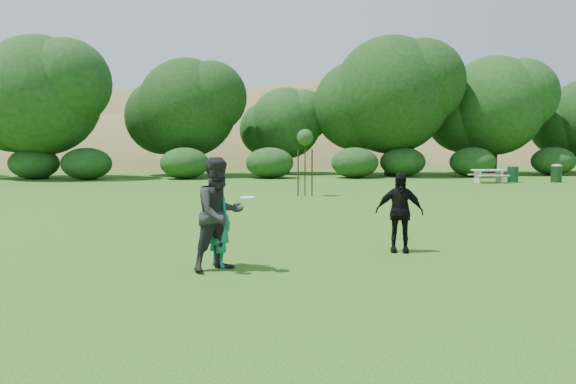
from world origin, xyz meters
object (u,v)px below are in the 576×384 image
Objects in this scene: player_teal at (219,222)px; player_black at (399,212)px; player_grey at (219,214)px; trash_can_lidded at (556,173)px; trash_can_near at (513,175)px; picnic_table at (489,174)px; sapling at (305,139)px.

player_teal is 3.84m from player_black.
trash_can_lidded is (19.11, 20.40, -0.47)m from player_grey.
trash_can_near is (12.93, 19.42, -0.38)m from player_black.
player_teal is 0.91× the size of picnic_table.
player_black reaches higher than trash_can_near.
player_teal is at bearing 58.48° from player_grey.
player_grey is at bearing -126.29° from picnic_table.
sapling is at bearing -156.79° from trash_can_lidded.
trash_can_lidded is (2.48, -0.30, 0.09)m from trash_can_near.
player_grey is at bearing -128.76° from trash_can_near.
player_teal is at bearing -126.70° from picnic_table.
sapling reaches higher than trash_can_lidded.
player_black is at bearing -107.04° from player_teal.
trash_can_lidded is at bearing -75.72° from player_teal.
sapling is at bearing 42.16° from player_grey.
trash_can_near is 0.32× the size of sapling.
picnic_table is 1.71× the size of trash_can_lidded.
trash_can_lidded is (4.06, -0.08, 0.02)m from picnic_table.
player_grey reaches higher than trash_can_lidded.
trash_can_near is 1.60m from picnic_table.
player_teal is 0.34m from player_grey.
player_teal reaches higher than trash_can_near.
player_teal is at bearing -129.16° from trash_can_near.
sapling reaches higher than picnic_table.
player_grey reaches higher than player_teal.
player_black is 24.56m from trash_can_lidded.
trash_can_lidded is at bearing -6.99° from trash_can_near.
trash_can_lidded reaches higher than trash_can_near.
player_grey reaches higher than trash_can_near.
sapling reaches higher than player_black.
player_teal is at bearing -148.85° from player_black.
player_grey is 25.42m from picnic_table.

